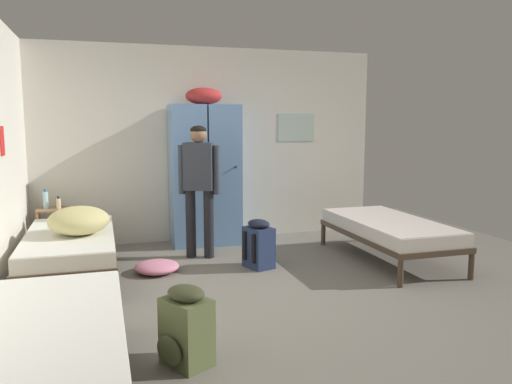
{
  "coord_description": "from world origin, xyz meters",
  "views": [
    {
      "loc": [
        -1.43,
        -4.46,
        1.63
      ],
      "look_at": [
        0.0,
        0.24,
        0.95
      ],
      "focal_mm": 35.72,
      "sensor_mm": 36.0,
      "label": 1
    }
  ],
  "objects": [
    {
      "name": "bed_left_rear",
      "position": [
        -1.78,
        1.03,
        0.38
      ],
      "size": [
        0.9,
        1.9,
        0.49
      ],
      "color": "#473828",
      "rests_on": "ground_plane"
    },
    {
      "name": "person_traveler",
      "position": [
        -0.33,
        1.49,
        0.96
      ],
      "size": [
        0.47,
        0.32,
        1.59
      ],
      "color": "black",
      "rests_on": "ground_plane"
    },
    {
      "name": "ground_plane",
      "position": [
        0.0,
        0.0,
        0.0
      ],
      "size": [
        7.81,
        7.81,
        0.0
      ],
      "primitive_type": "plane",
      "color": "slate"
    },
    {
      "name": "backpack_navy",
      "position": [
        0.23,
        0.87,
        0.26
      ],
      "size": [
        0.39,
        0.38,
        0.55
      ],
      "color": "navy",
      "rests_on": "ground_plane"
    },
    {
      "name": "bed_right",
      "position": [
        1.78,
        0.71,
        0.38
      ],
      "size": [
        0.9,
        1.9,
        0.49
      ],
      "color": "#473828",
      "rests_on": "ground_plane"
    },
    {
      "name": "lotion_bottle",
      "position": [
        -1.96,
        2.14,
        0.64
      ],
      "size": [
        0.05,
        0.05,
        0.15
      ],
      "color": "beige",
      "rests_on": "shelf_unit"
    },
    {
      "name": "bed_left_front",
      "position": [
        -1.78,
        -1.42,
        0.38
      ],
      "size": [
        0.9,
        1.9,
        0.49
      ],
      "color": "#473828",
      "rests_on": "ground_plane"
    },
    {
      "name": "room_backdrop",
      "position": [
        -1.19,
        1.22,
        1.31
      ],
      "size": [
        4.78,
        4.94,
        2.63
      ],
      "color": "silver",
      "rests_on": "ground_plane"
    },
    {
      "name": "backpack_olive",
      "position": [
        -0.94,
        -1.21,
        0.26
      ],
      "size": [
        0.41,
        0.4,
        0.55
      ],
      "color": "#566038",
      "rests_on": "ground_plane"
    },
    {
      "name": "water_bottle",
      "position": [
        -2.11,
        2.2,
        0.68
      ],
      "size": [
        0.06,
        0.06,
        0.24
      ],
      "color": "#B2DBEA",
      "rests_on": "shelf_unit"
    },
    {
      "name": "shelf_unit",
      "position": [
        -2.03,
        2.18,
        0.35
      ],
      "size": [
        0.38,
        0.3,
        0.57
      ],
      "color": "#99704C",
      "rests_on": "ground_plane"
    },
    {
      "name": "bedding_heap",
      "position": [
        -1.68,
        0.93,
        0.63
      ],
      "size": [
        0.61,
        0.61,
        0.29
      ],
      "color": "#D1C67F",
      "rests_on": "bed_left_rear"
    },
    {
      "name": "clothes_pile_pink",
      "position": [
        -0.9,
        0.98,
        0.07
      ],
      "size": [
        0.48,
        0.48,
        0.13
      ],
      "color": "pink",
      "rests_on": "ground_plane"
    },
    {
      "name": "locker_bank",
      "position": [
        -0.13,
        2.16,
        0.97
      ],
      "size": [
        0.9,
        0.55,
        2.07
      ],
      "color": "#6B93C6",
      "rests_on": "ground_plane"
    }
  ]
}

